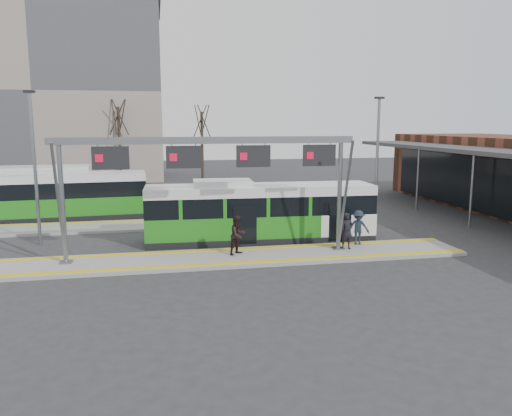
{
  "coord_description": "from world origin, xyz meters",
  "views": [
    {
      "loc": [
        -2.62,
        -21.05,
        5.92
      ],
      "look_at": [
        2.15,
        3.0,
        1.74
      ],
      "focal_mm": 35.0,
      "sensor_mm": 36.0,
      "label": 1
    }
  ],
  "objects_px": {
    "passenger_b": "(238,235)",
    "passenger_a": "(347,231)",
    "hero_bus": "(260,213)",
    "gantry": "(211,161)",
    "passenger_c": "(358,227)"
  },
  "relations": [
    {
      "from": "gantry",
      "to": "passenger_a",
      "type": "height_order",
      "value": "gantry"
    },
    {
      "from": "passenger_b",
      "to": "passenger_c",
      "type": "bearing_deg",
      "value": -31.43
    },
    {
      "from": "passenger_b",
      "to": "passenger_c",
      "type": "height_order",
      "value": "passenger_b"
    },
    {
      "from": "gantry",
      "to": "passenger_b",
      "type": "distance_m",
      "value": 3.47
    },
    {
      "from": "gantry",
      "to": "passenger_b",
      "type": "relative_size",
      "value": 7.47
    },
    {
      "from": "passenger_b",
      "to": "passenger_c",
      "type": "distance_m",
      "value": 6.0
    },
    {
      "from": "passenger_a",
      "to": "passenger_c",
      "type": "xyz_separation_m",
      "value": [
        0.87,
        0.76,
        -0.02
      ]
    },
    {
      "from": "hero_bus",
      "to": "passenger_c",
      "type": "bearing_deg",
      "value": -25.49
    },
    {
      "from": "hero_bus",
      "to": "passenger_b",
      "type": "bearing_deg",
      "value": -115.84
    },
    {
      "from": "gantry",
      "to": "passenger_c",
      "type": "height_order",
      "value": "gantry"
    },
    {
      "from": "gantry",
      "to": "passenger_a",
      "type": "bearing_deg",
      "value": -0.41
    },
    {
      "from": "passenger_a",
      "to": "passenger_b",
      "type": "height_order",
      "value": "passenger_b"
    },
    {
      "from": "gantry",
      "to": "passenger_b",
      "type": "bearing_deg",
      "value": 1.25
    },
    {
      "from": "gantry",
      "to": "hero_bus",
      "type": "bearing_deg",
      "value": 47.68
    },
    {
      "from": "passenger_b",
      "to": "passenger_a",
      "type": "bearing_deg",
      "value": -38.78
    }
  ]
}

